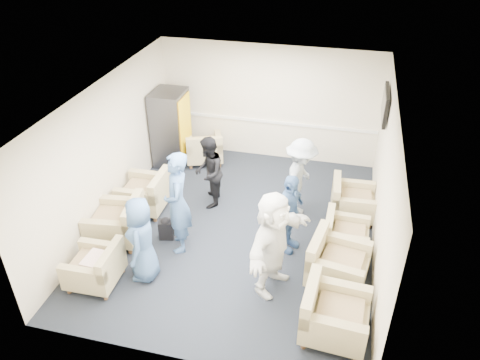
% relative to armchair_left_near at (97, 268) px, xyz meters
% --- Properties ---
extents(floor, '(6.00, 6.00, 0.00)m').
position_rel_armchair_left_near_xyz_m(floor, '(1.86, 1.92, -0.31)').
color(floor, black).
rests_on(floor, ground).
extents(ceiling, '(6.00, 6.00, 0.00)m').
position_rel_armchair_left_near_xyz_m(ceiling, '(1.86, 1.92, 2.39)').
color(ceiling, white).
rests_on(ceiling, back_wall).
extents(back_wall, '(5.00, 0.02, 2.70)m').
position_rel_armchair_left_near_xyz_m(back_wall, '(1.86, 4.92, 1.04)').
color(back_wall, beige).
rests_on(back_wall, floor).
extents(front_wall, '(5.00, 0.02, 2.70)m').
position_rel_armchair_left_near_xyz_m(front_wall, '(1.86, -1.08, 1.04)').
color(front_wall, beige).
rests_on(front_wall, floor).
extents(left_wall, '(0.02, 6.00, 2.70)m').
position_rel_armchair_left_near_xyz_m(left_wall, '(-0.64, 1.92, 1.04)').
color(left_wall, beige).
rests_on(left_wall, floor).
extents(right_wall, '(0.02, 6.00, 2.70)m').
position_rel_armchair_left_near_xyz_m(right_wall, '(4.36, 1.92, 1.04)').
color(right_wall, beige).
rests_on(right_wall, floor).
extents(chair_rail, '(4.98, 0.04, 0.06)m').
position_rel_armchair_left_near_xyz_m(chair_rail, '(1.86, 4.90, 0.59)').
color(chair_rail, white).
rests_on(chair_rail, back_wall).
extents(tv, '(0.10, 1.00, 0.58)m').
position_rel_armchair_left_near_xyz_m(tv, '(4.29, 3.72, 1.73)').
color(tv, black).
rests_on(tv, right_wall).
extents(armchair_left_near, '(0.80, 0.80, 0.63)m').
position_rel_armchair_left_near_xyz_m(armchair_left_near, '(0.00, 0.00, 0.00)').
color(armchair_left_near, tan).
rests_on(armchair_left_near, floor).
extents(armchair_left_mid, '(1.01, 1.01, 0.72)m').
position_rel_armchair_left_near_xyz_m(armchair_left_mid, '(-0.17, 1.13, 0.05)').
color(armchair_left_mid, tan).
rests_on(armchair_left_mid, floor).
extents(armchair_left_far, '(0.89, 0.89, 0.70)m').
position_rel_armchair_left_near_xyz_m(armchair_left_far, '(-0.06, 2.14, 0.04)').
color(armchair_left_far, tan).
rests_on(armchair_left_far, floor).
extents(armchair_right_near, '(0.97, 0.97, 0.72)m').
position_rel_armchair_left_near_xyz_m(armchair_right_near, '(3.74, -0.14, 0.05)').
color(armchair_right_near, tan).
rests_on(armchair_right_near, floor).
extents(armchair_right_midnear, '(1.03, 1.03, 0.72)m').
position_rel_armchair_left_near_xyz_m(armchair_right_midnear, '(3.72, 0.96, 0.04)').
color(armchair_right_midnear, tan).
rests_on(armchair_right_midnear, floor).
extents(armchair_right_midfar, '(0.78, 0.78, 0.61)m').
position_rel_armchair_left_near_xyz_m(armchair_right_midfar, '(3.81, 1.79, -0.01)').
color(armchair_right_midfar, tan).
rests_on(armchair_right_midfar, floor).
extents(armchair_right_far, '(0.87, 0.87, 0.66)m').
position_rel_armchair_left_near_xyz_m(armchair_right_far, '(3.89, 2.86, 0.02)').
color(armchair_right_far, tan).
rests_on(armchair_right_far, floor).
extents(armchair_corner, '(1.06, 1.06, 0.66)m').
position_rel_armchair_left_near_xyz_m(armchair_corner, '(0.48, 4.24, 0.02)').
color(armchair_corner, tan).
rests_on(armchair_corner, floor).
extents(vending_machine, '(0.71, 0.83, 1.75)m').
position_rel_armchair_left_near_xyz_m(vending_machine, '(-0.24, 4.08, 0.57)').
color(vending_machine, '#45454C').
rests_on(vending_machine, floor).
extents(backpack, '(0.30, 0.24, 0.45)m').
position_rel_armchair_left_near_xyz_m(backpack, '(0.65, 1.36, -0.08)').
color(backpack, black).
rests_on(backpack, floor).
extents(pillow, '(0.34, 0.44, 0.12)m').
position_rel_armchair_left_near_xyz_m(pillow, '(-0.01, -0.00, 0.16)').
color(pillow, white).
rests_on(pillow, armchair_left_near).
extents(person_front_left, '(0.61, 0.82, 1.51)m').
position_rel_armchair_left_near_xyz_m(person_front_left, '(0.67, 0.36, 0.44)').
color(person_front_left, '#3D6094').
rests_on(person_front_left, floor).
extents(person_mid_left, '(0.67, 0.81, 1.90)m').
position_rel_armchair_left_near_xyz_m(person_mid_left, '(0.98, 1.20, 0.64)').
color(person_mid_left, '#3D6094').
rests_on(person_mid_left, floor).
extents(person_back_left, '(0.69, 0.82, 1.49)m').
position_rel_armchair_left_near_xyz_m(person_back_left, '(1.10, 2.61, 0.43)').
color(person_back_left, black).
rests_on(person_back_left, floor).
extents(person_back_right, '(0.73, 1.13, 1.65)m').
position_rel_armchair_left_near_xyz_m(person_back_right, '(2.90, 2.65, 0.51)').
color(person_back_right, silver).
rests_on(person_back_right, floor).
extents(person_mid_right, '(0.68, 0.96, 1.52)m').
position_rel_armchair_left_near_xyz_m(person_mid_right, '(2.85, 1.59, 0.45)').
color(person_mid_right, '#3D6094').
rests_on(person_mid_right, floor).
extents(person_front_right, '(1.06, 1.73, 1.78)m').
position_rel_armchair_left_near_xyz_m(person_front_right, '(2.75, 0.60, 0.58)').
color(person_front_right, white).
rests_on(person_front_right, floor).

